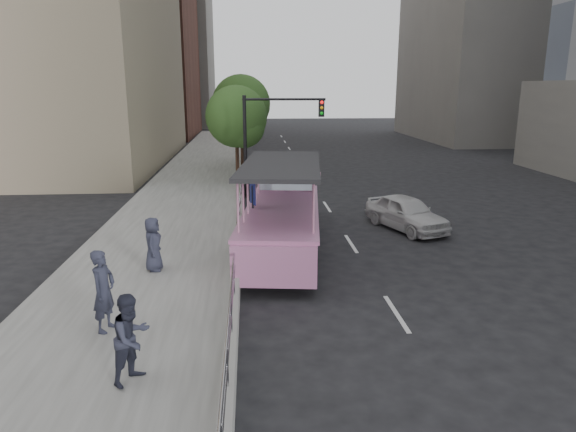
# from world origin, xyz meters

# --- Properties ---
(ground) EXTENTS (160.00, 160.00, 0.00)m
(ground) POSITION_xyz_m (0.00, 0.00, 0.00)
(ground) COLOR black
(sidewalk) EXTENTS (5.50, 80.00, 0.30)m
(sidewalk) POSITION_xyz_m (-5.75, 10.00, 0.15)
(sidewalk) COLOR #A5A59F
(sidewalk) RESTS_ON ground
(kerb_wall) EXTENTS (0.24, 30.00, 0.36)m
(kerb_wall) POSITION_xyz_m (-3.12, 2.00, 0.48)
(kerb_wall) COLOR #989893
(kerb_wall) RESTS_ON sidewalk
(guardrail) EXTENTS (0.07, 22.00, 0.71)m
(guardrail) POSITION_xyz_m (-3.12, 2.00, 1.14)
(guardrail) COLOR #A7A7AB
(guardrail) RESTS_ON kerb_wall
(duck_boat) EXTENTS (3.46, 9.90, 3.22)m
(duck_boat) POSITION_xyz_m (-1.49, 3.99, 1.19)
(duck_boat) COLOR black
(duck_boat) RESTS_ON ground
(car) EXTENTS (2.95, 4.35, 1.38)m
(car) POSITION_xyz_m (3.59, 5.81, 0.69)
(car) COLOR silver
(car) RESTS_ON ground
(pedestrian_near) EXTENTS (0.63, 0.79, 1.88)m
(pedestrian_near) POSITION_xyz_m (-5.95, -2.98, 1.24)
(pedestrian_near) COLOR #292C3D
(pedestrian_near) RESTS_ON sidewalk
(pedestrian_mid) EXTENTS (1.00, 1.05, 1.71)m
(pedestrian_mid) POSITION_xyz_m (-4.88, -5.10, 1.16)
(pedestrian_mid) COLOR #292C3D
(pedestrian_mid) RESTS_ON sidewalk
(pedestrian_far) EXTENTS (0.54, 0.81, 1.62)m
(pedestrian_far) POSITION_xyz_m (-5.57, 0.89, 1.11)
(pedestrian_far) COLOR #292C3D
(pedestrian_far) RESTS_ON sidewalk
(parking_sign) EXTENTS (0.19, 0.58, 2.66)m
(parking_sign) POSITION_xyz_m (-2.59, 3.00, 1.68)
(parking_sign) COLOR black
(parking_sign) RESTS_ON ground
(traffic_signal) EXTENTS (4.20, 0.32, 5.20)m
(traffic_signal) POSITION_xyz_m (-1.70, 12.50, 3.50)
(traffic_signal) COLOR black
(traffic_signal) RESTS_ON ground
(street_tree_near) EXTENTS (3.52, 3.52, 5.72)m
(street_tree_near) POSITION_xyz_m (-3.30, 15.93, 3.82)
(street_tree_near) COLOR #321F16
(street_tree_near) RESTS_ON ground
(street_tree_far) EXTENTS (3.97, 3.97, 6.45)m
(street_tree_far) POSITION_xyz_m (-3.10, 21.93, 4.31)
(street_tree_far) COLOR #321F16
(street_tree_far) RESTS_ON ground
(midrise_brick) EXTENTS (18.00, 16.00, 26.00)m
(midrise_brick) POSITION_xyz_m (-18.00, 48.00, 13.00)
(midrise_brick) COLOR brown
(midrise_brick) RESTS_ON ground
(midrise_stone_b) EXTENTS (16.00, 14.00, 20.00)m
(midrise_stone_b) POSITION_xyz_m (-16.00, 64.00, 10.00)
(midrise_stone_b) COLOR gray
(midrise_stone_b) RESTS_ON ground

